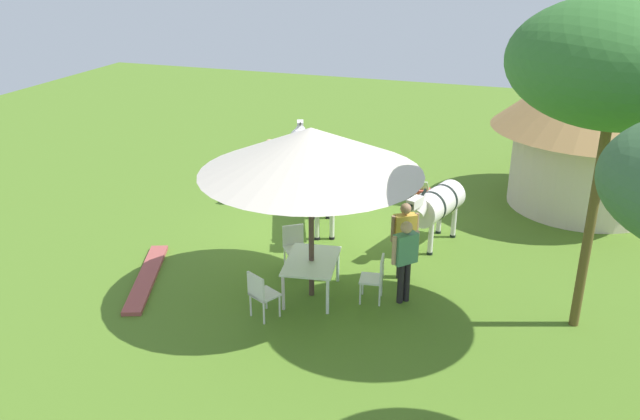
# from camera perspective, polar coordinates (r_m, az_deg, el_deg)

# --- Properties ---
(ground_plane) EXTENTS (36.00, 36.00, 0.00)m
(ground_plane) POSITION_cam_1_polar(r_m,az_deg,el_deg) (15.20, 0.32, -2.07)
(ground_plane) COLOR #507524
(thatched_hut) EXTENTS (4.87, 4.87, 4.00)m
(thatched_hut) POSITION_cam_1_polar(r_m,az_deg,el_deg) (17.45, 22.64, 7.40)
(thatched_hut) COLOR beige
(thatched_hut) RESTS_ON ground_plane
(shade_umbrella) EXTENTS (4.02, 4.02, 3.30)m
(shade_umbrella) POSITION_cam_1_polar(r_m,az_deg,el_deg) (11.54, -0.80, 5.17)
(shade_umbrella) COLOR #49342D
(shade_umbrella) RESTS_ON ground_plane
(patio_dining_table) EXTENTS (1.50, 1.14, 0.74)m
(patio_dining_table) POSITION_cam_1_polar(r_m,az_deg,el_deg) (12.39, -0.74, -4.69)
(patio_dining_table) COLOR silver
(patio_dining_table) RESTS_ON ground_plane
(patio_chair_west_end) EXTENTS (0.60, 0.60, 0.90)m
(patio_chair_west_end) POSITION_cam_1_polar(r_m,az_deg,el_deg) (13.50, -2.22, -2.95)
(patio_chair_west_end) COLOR white
(patio_chair_west_end) RESTS_ON ground_plane
(patio_chair_east_end) EXTENTS (0.58, 0.59, 0.90)m
(patio_chair_east_end) POSITION_cam_1_polar(r_m,az_deg,el_deg) (11.76, -5.15, -7.13)
(patio_chair_east_end) COLOR white
(patio_chair_east_end) RESTS_ON ground_plane
(patio_chair_near_lawn) EXTENTS (0.50, 0.48, 0.90)m
(patio_chair_near_lawn) POSITION_cam_1_polar(r_m,az_deg,el_deg) (12.30, 4.88, -5.71)
(patio_chair_near_lawn) COLOR silver
(patio_chair_near_lawn) RESTS_ON ground_plane
(guest_beside_umbrella) EXTENTS (0.46, 0.45, 1.63)m
(guest_beside_umbrella) POSITION_cam_1_polar(r_m,az_deg,el_deg) (12.12, 7.39, -3.84)
(guest_beside_umbrella) COLOR black
(guest_beside_umbrella) RESTS_ON ground_plane
(guest_behind_table) EXTENTS (0.41, 0.49, 1.60)m
(guest_behind_table) POSITION_cam_1_polar(r_m,az_deg,el_deg) (12.99, 7.33, -2.05)
(guest_behind_table) COLOR #251F26
(guest_behind_table) RESTS_ON ground_plane
(standing_watcher) EXTENTS (0.44, 0.50, 1.69)m
(standing_watcher) POSITION_cam_1_polar(r_m,az_deg,el_deg) (16.70, -4.36, 3.91)
(standing_watcher) COLOR black
(standing_watcher) RESTS_ON ground_plane
(striped_lounge_chair) EXTENTS (0.81, 0.58, 0.67)m
(striped_lounge_chair) POSITION_cam_1_polar(r_m,az_deg,el_deg) (17.25, 8.55, 1.66)
(striped_lounge_chair) COLOR #C8553D
(striped_lounge_chair) RESTS_ON ground_plane
(zebra_nearest_camera) EXTENTS (2.14, 1.17, 1.54)m
(zebra_nearest_camera) POSITION_cam_1_polar(r_m,az_deg,el_deg) (15.05, 0.27, 1.78)
(zebra_nearest_camera) COLOR silver
(zebra_nearest_camera) RESTS_ON ground_plane
(zebra_by_umbrella) EXTENTS (2.07, 1.08, 1.49)m
(zebra_by_umbrella) POSITION_cam_1_polar(r_m,az_deg,el_deg) (14.53, 10.00, 0.47)
(zebra_by_umbrella) COLOR silver
(zebra_by_umbrella) RESTS_ON ground_plane
(zebra_toward_hut) EXTENTS (2.04, 1.12, 1.49)m
(zebra_toward_hut) POSITION_cam_1_polar(r_m,az_deg,el_deg) (18.46, -1.69, 5.58)
(zebra_toward_hut) COLOR silver
(zebra_toward_hut) RESTS_ON ground_plane
(acacia_tree_far_lawn) EXTENTS (3.34, 3.34, 5.60)m
(acacia_tree_far_lawn) POSITION_cam_1_polar(r_m,az_deg,el_deg) (11.07, 24.43, 11.54)
(acacia_tree_far_lawn) COLOR brown
(acacia_tree_far_lawn) RESTS_ON ground_plane
(brick_patio_kerb) EXTENTS (2.74, 1.34, 0.08)m
(brick_patio_kerb) POSITION_cam_1_polar(r_m,az_deg,el_deg) (13.66, -14.78, -5.68)
(brick_patio_kerb) COLOR #9F4B45
(brick_patio_kerb) RESTS_ON ground_plane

